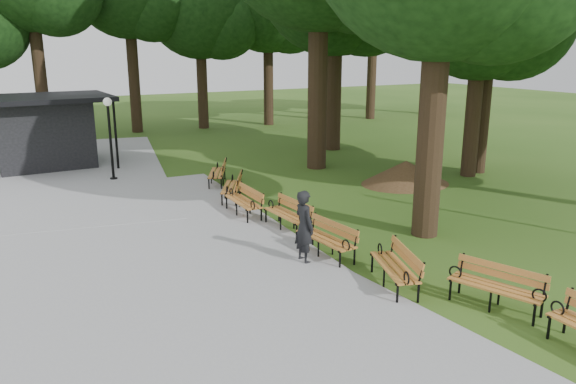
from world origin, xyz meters
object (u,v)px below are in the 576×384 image
kiosk (43,132)px  bench_5 (243,202)px  bench_1 (496,288)px  bench_3 (326,239)px  bench_4 (287,215)px  bench_7 (217,173)px  lamp_post (109,121)px  person (304,227)px  bench_2 (394,267)px  bench_6 (231,187)px  dirt_mound (406,172)px

kiosk → bench_5: 11.48m
kiosk → bench_1: bearing=-72.9°
bench_3 → bench_4: same height
kiosk → bench_7: bearing=-52.6°
lamp_post → bench_3: size_ratio=1.66×
person → bench_2: size_ratio=0.93×
lamp_post → bench_5: lamp_post is taller
bench_2 → bench_6: size_ratio=1.00×
lamp_post → dirt_mound: bearing=-30.9°
bench_7 → bench_6: bearing=17.4°
lamp_post → bench_7: 4.52m
dirt_mound → bench_4: (-6.43, -2.69, 0.00)m
person → bench_3: size_ratio=0.93×
person → bench_3: 0.79m
bench_1 → bench_3: size_ratio=1.00×
person → bench_7: size_ratio=0.93×
bench_1 → bench_6: size_ratio=1.00×
person → lamp_post: (-2.36, 10.69, 1.39)m
bench_5 → kiosk: bearing=-155.8°
person → bench_1: person is taller
bench_4 → dirt_mound: bearing=108.7°
bench_7 → kiosk: bearing=-114.3°
lamp_post → bench_6: lamp_post is taller
bench_3 → bench_7: same height
bench_3 → bench_5: size_ratio=1.00×
bench_1 → bench_7: same height
bench_7 → person: bearing=19.6°
bench_6 → bench_7: bearing=-160.1°
bench_2 → lamp_post: bearing=-146.5°
person → bench_1: (2.10, -3.86, -0.44)m
bench_5 → bench_7: bearing=170.5°
bench_4 → bench_7: (0.16, 5.88, 0.00)m
bench_3 → bench_4: bearing=170.8°
bench_2 → bench_6: same height
bench_6 → person: bearing=22.9°
kiosk → bench_5: kiosk is taller
bench_7 → bench_5: bearing=16.1°
dirt_mound → bench_6: size_ratio=1.52×
bench_6 → bench_7: 2.25m
bench_2 → bench_5: 6.27m
bench_7 → bench_1: bearing=31.6°
kiosk → bench_1: kiosk is taller
dirt_mound → bench_6: (-6.61, 0.98, 0.00)m
bench_2 → bench_1: bearing=50.8°
person → kiosk: (-4.40, 14.56, 0.63)m
bench_3 → bench_5: bearing=179.9°
lamp_post → bench_1: lamp_post is taller
bench_5 → bench_7: (0.71, 4.07, 0.00)m
bench_1 → bench_7: (-1.18, 12.03, 0.00)m
bench_1 → dirt_mound: bearing=129.3°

